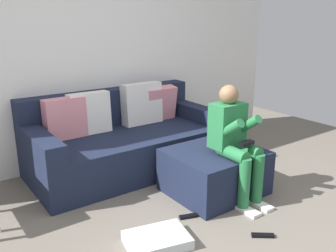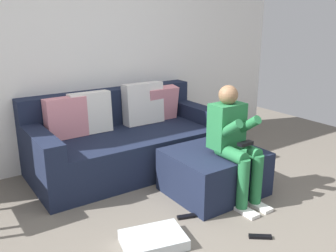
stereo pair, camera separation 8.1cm
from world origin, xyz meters
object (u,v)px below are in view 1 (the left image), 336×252
(storage_bin, at_px, (157,240))
(remote_by_storage_bin, at_px, (188,216))
(couch_sectional, at_px, (124,139))
(remote_near_ottoman, at_px, (263,235))
(ottoman, at_px, (214,171))
(person_seated, at_px, (235,138))

(storage_bin, height_order, remote_by_storage_bin, storage_bin)
(couch_sectional, bearing_deg, remote_near_ottoman, -83.70)
(ottoman, distance_m, person_seated, 0.42)
(couch_sectional, bearing_deg, ottoman, -68.04)
(person_seated, bearing_deg, remote_by_storage_bin, -175.40)
(couch_sectional, relative_size, ottoman, 2.44)
(couch_sectional, bearing_deg, storage_bin, -110.11)
(ottoman, xyz_separation_m, storage_bin, (-0.92, -0.40, -0.17))
(remote_near_ottoman, bearing_deg, storage_bin, -170.44)
(ottoman, relative_size, remote_by_storage_bin, 5.42)
(couch_sectional, relative_size, storage_bin, 4.47)
(storage_bin, bearing_deg, couch_sectional, 69.89)
(storage_bin, relative_size, remote_by_storage_bin, 2.96)
(ottoman, xyz_separation_m, remote_near_ottoman, (-0.21, -0.78, -0.20))
(ottoman, height_order, remote_by_storage_bin, ottoman)
(ottoman, height_order, storage_bin, ottoman)
(storage_bin, xyz_separation_m, remote_near_ottoman, (0.71, -0.38, -0.03))
(ottoman, height_order, remote_near_ottoman, ottoman)
(person_seated, xyz_separation_m, remote_by_storage_bin, (-0.55, -0.04, -0.57))
(ottoman, relative_size, remote_near_ottoman, 4.86)
(remote_near_ottoman, bearing_deg, couch_sectional, 134.11)
(storage_bin, bearing_deg, remote_near_ottoman, -28.25)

